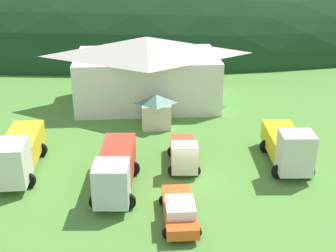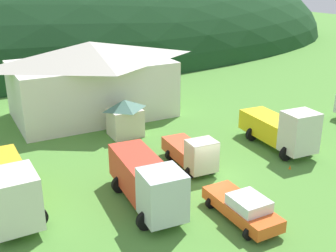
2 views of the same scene
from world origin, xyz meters
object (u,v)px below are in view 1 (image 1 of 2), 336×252
Objects in this scene: heavy_rig_striped at (17,153)px; service_pickup_orange at (179,210)px; traffic_cone_near_pickup at (273,187)px; flatbed_truck_yellow at (288,146)px; light_truck_cream at (184,153)px; depot_building at (147,70)px; play_shed_cream at (156,110)px; tow_truck_silver at (115,169)px.

heavy_rig_striped is 1.60× the size of service_pickup_orange.
flatbed_truck_yellow is at bearing 58.43° from traffic_cone_near_pickup.
traffic_cone_near_pickup is at bearing 63.26° from light_truck_cream.
heavy_rig_striped is at bearing -87.08° from flatbed_truck_yellow.
traffic_cone_near_pickup is at bearing -27.91° from flatbed_truck_yellow.
service_pickup_orange is at bearing -49.52° from flatbed_truck_yellow.
depot_building is 2.90× the size of light_truck_cream.
flatbed_truck_yellow reaches higher than service_pickup_orange.
service_pickup_orange is at bearing 57.66° from heavy_rig_striped.
flatbed_truck_yellow is 1.39× the size of service_pickup_orange.
heavy_rig_striped is 13.27m from service_pickup_orange.
play_shed_cream is 11.64m from tow_truck_silver.
depot_building is 1.88× the size of heavy_rig_striped.
play_shed_cream is at bearing 123.80° from traffic_cone_near_pickup.
light_truck_cream is 7.92m from flatbed_truck_yellow.
depot_building is at bearing 175.34° from tow_truck_silver.
depot_building reaches higher than heavy_rig_striped.
heavy_rig_striped reaches higher than service_pickup_orange.
flatbed_truck_yellow is at bearing 90.53° from light_truck_cream.
traffic_cone_near_pickup is (-1.90, -3.09, -1.68)m from flatbed_truck_yellow.
heavy_rig_striped is at bearing -124.28° from depot_building.
tow_truck_silver is at bearing 178.23° from traffic_cone_near_pickup.
play_shed_cream is at bearing 167.51° from tow_truck_silver.
light_truck_cream is at bearing -80.93° from depot_building.
light_truck_cream is at bearing 171.98° from service_pickup_orange.
light_truck_cream is at bearing 89.70° from heavy_rig_striped.
heavy_rig_striped reaches higher than traffic_cone_near_pickup.
tow_truck_silver is at bearing -106.50° from play_shed_cream.
play_shed_cream reaches higher than light_truck_cream.
traffic_cone_near_pickup is at bearing -65.17° from depot_building.
light_truck_cream is at bearing -89.12° from flatbed_truck_yellow.
play_shed_cream is at bearing -164.73° from light_truck_cream.
flatbed_truck_yellow is at bearing -41.24° from play_shed_cream.
flatbed_truck_yellow is at bearing 126.81° from service_pickup_orange.
light_truck_cream reaches higher than traffic_cone_near_pickup.
flatbed_truck_yellow is (12.90, 2.75, -0.02)m from tow_truck_silver.
flatbed_truck_yellow reaches higher than tow_truck_silver.
depot_building is 14.89m from light_truck_cream.
tow_truck_silver is 5.93m from light_truck_cream.
tow_truck_silver is 12.37× the size of traffic_cone_near_pickup.
service_pickup_orange is 7.89m from traffic_cone_near_pickup.
depot_building reaches higher than traffic_cone_near_pickup.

